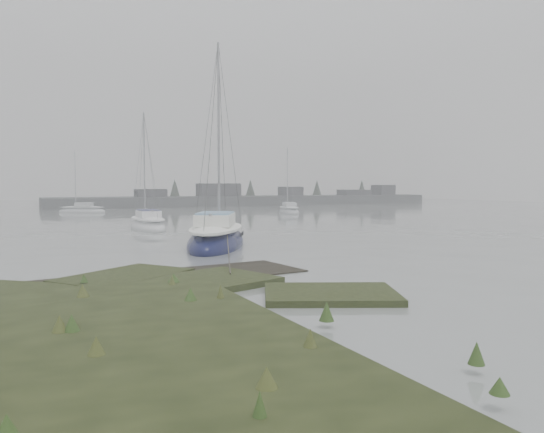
% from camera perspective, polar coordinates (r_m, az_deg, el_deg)
% --- Properties ---
extents(ground, '(160.00, 160.00, 0.00)m').
position_cam_1_polar(ground, '(43.11, -16.51, -0.76)').
color(ground, gray).
rests_on(ground, ground).
extents(far_shoreline, '(60.00, 8.00, 4.15)m').
position_cam_1_polar(far_shoreline, '(81.71, -1.48, 1.85)').
color(far_shoreline, '#4C4F51').
rests_on(far_shoreline, ground).
extents(sailboat_main, '(5.92, 8.02, 10.93)m').
position_cam_1_polar(sailboat_main, '(26.10, -6.00, -2.50)').
color(sailboat_main, '#0A0E34').
rests_on(sailboat_main, ground).
extents(sailboat_white, '(2.05, 6.18, 8.71)m').
position_cam_1_polar(sailboat_white, '(37.32, -13.22, -0.92)').
color(sailboat_white, silver).
rests_on(sailboat_white, ground).
extents(sailboat_far_b, '(3.08, 5.71, 7.68)m').
position_cam_1_polar(sailboat_far_b, '(57.04, 1.84, 0.59)').
color(sailboat_far_b, '#B8BCC2').
rests_on(sailboat_far_b, ground).
extents(sailboat_far_c, '(5.36, 3.77, 7.26)m').
position_cam_1_polar(sailboat_far_c, '(61.86, -19.75, 0.59)').
color(sailboat_far_c, '#B6BBC1').
rests_on(sailboat_far_c, ground).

